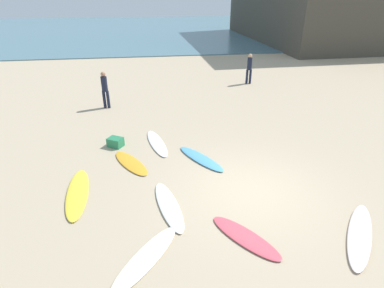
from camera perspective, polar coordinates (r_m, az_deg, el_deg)
The scene contains 13 objects.
ground_plane at distance 9.13m, azimuth 10.57°, elevation -8.59°, with size 120.00×120.00×0.00m, color tan.
ocean_water at distance 47.27m, azimuth -5.42°, elevation 20.30°, with size 120.00×40.00×0.08m, color slate.
surfboard_0 at distance 7.63m, azimuth 9.76°, elevation -16.50°, with size 0.55×1.93×0.07m, color #DB505E.
surfboard_1 at distance 9.44m, azimuth -20.25°, elevation -8.42°, with size 0.59×2.54×0.08m, color yellow.
surfboard_2 at distance 8.54m, azimuth 28.40°, elevation -14.37°, with size 0.51×2.52×0.09m, color silver.
surfboard_3 at distance 8.43m, azimuth -4.28°, elevation -11.22°, with size 0.50×2.24×0.07m, color white.
surfboard_4 at distance 11.67m, azimuth -6.46°, elevation 0.20°, with size 0.50×2.34×0.07m, color white.
surfboard_5 at distance 10.54m, azimuth 1.62°, elevation -2.67°, with size 0.51×2.18×0.08m, color #54A2D2.
surfboard_6 at distance 10.49m, azimuth -11.13°, elevation -3.43°, with size 0.57×1.95×0.06m, color gold.
surfboard_7 at distance 7.16m, azimuth -8.43°, elevation -19.94°, with size 0.53×2.18×0.06m, color white.
beachgoer_near at distance 15.47m, azimuth -15.70°, elevation 9.84°, with size 0.36×0.36×1.75m.
beachgoer_mid at distance 19.34m, azimuth 10.47°, elevation 13.69°, with size 0.34×0.34×1.78m.
beach_cooler at distance 11.69m, azimuth -13.85°, elevation 0.32°, with size 0.52×0.40×0.33m, color #287F51.
Camera 1 is at (-2.71, -7.00, 5.21)m, focal length 29.09 mm.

